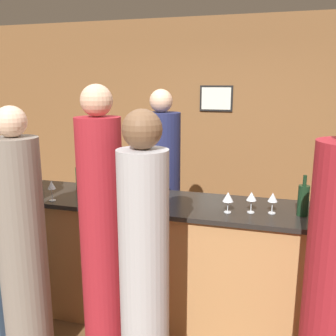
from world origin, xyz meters
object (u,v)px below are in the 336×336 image
Objects in this scene: guest_2 at (23,252)px; wine_bottle_1 at (80,178)px; guest_3 at (102,242)px; wine_bottle_2 at (303,200)px; ice_bucket at (149,181)px; wine_bottle_0 at (38,173)px; bartender at (161,193)px; guest_4 at (144,268)px.

wine_bottle_1 is (-0.05, 0.88, 0.29)m from guest_2.
wine_bottle_2 is at bearing 24.44° from guest_3.
ice_bucket is (0.04, 0.83, 0.21)m from guest_3.
wine_bottle_1 is 0.98× the size of wine_bottle_2.
guest_3 is 0.86m from ice_bucket.
wine_bottle_0 is 0.48m from wine_bottle_1.
bartender is 0.97× the size of guest_3.
ice_bucket is (-1.24, 0.25, -0.01)m from wine_bottle_2.
guest_4 is 1.07m from ice_bucket.
guest_3 is (-0.01, -1.33, 0.04)m from bartender.
guest_3 is at bearing 16.60° from guest_2.
guest_3 is at bearing 155.62° from guest_4.
wine_bottle_0 is at bearing 27.51° from bartender.
bartender is 1.50m from wine_bottle_2.
guest_3 is 6.62× the size of wine_bottle_2.
wine_bottle_1 is at bearing -169.86° from ice_bucket.
guest_3 is 0.39m from guest_4.
guest_2 is 0.86m from guest_4.
guest_2 is at bearing 179.59° from guest_4.
guest_4 is 8.88× the size of ice_bucket.
wine_bottle_2 is at bearing -5.31° from wine_bottle_0.
guest_2 is 6.25× the size of wine_bottle_0.
wine_bottle_2 is at bearing 22.29° from guest_2.
bartender is at bearing 102.99° from guest_4.
wine_bottle_1 is at bearing 135.57° from guest_4.
ice_bucket is (0.60, 0.11, -0.01)m from wine_bottle_1.
bartender reaches higher than ice_bucket.
wine_bottle_2 is (1.83, -0.15, 0.01)m from wine_bottle_1.
ice_bucket is (1.07, 0.04, -0.01)m from wine_bottle_0.
guest_2 is 8.90× the size of ice_bucket.
wine_bottle_0 is at bearing 174.69° from wine_bottle_2.
ice_bucket is at bearing 94.14° from bartender.
bartender is at bearing 47.17° from wine_bottle_1.
wine_bottle_0 is (-0.52, 0.95, 0.29)m from guest_2.
guest_3 is at bearing -155.56° from wine_bottle_2.
guest_4 is (0.35, -0.16, -0.06)m from guest_3.
wine_bottle_1 is (-0.56, 0.73, 0.22)m from guest_3.
guest_3 is at bearing -52.68° from wine_bottle_1.
guest_2 is 0.93× the size of guest_3.
wine_bottle_1 is at bearing 47.17° from bartender.
guest_3 is 6.78× the size of wine_bottle_1.
guest_4 is 6.17× the size of wine_bottle_2.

